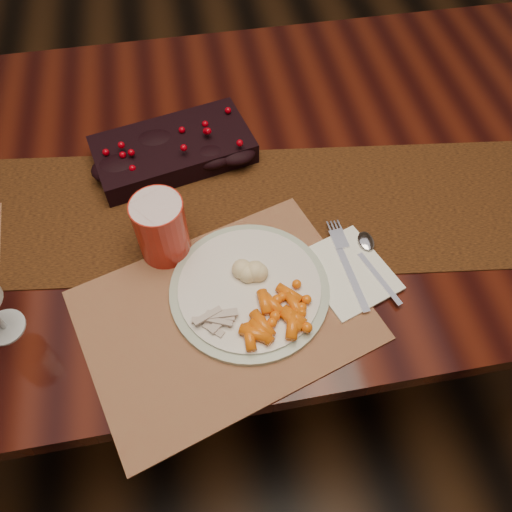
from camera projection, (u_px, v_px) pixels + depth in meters
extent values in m
plane|color=black|center=(247.00, 326.00, 1.67)|extent=(5.00, 5.00, 0.00)
cube|color=black|center=(245.00, 265.00, 1.36)|extent=(1.80, 1.00, 0.75)
cube|color=black|center=(276.00, 209.00, 0.99)|extent=(1.61, 0.52, 0.00)
cube|color=brown|center=(224.00, 315.00, 0.85)|extent=(0.55, 0.47, 0.00)
cylinder|color=white|center=(249.00, 289.00, 0.87)|extent=(0.30, 0.30, 0.02)
cube|color=white|center=(348.00, 272.00, 0.90)|extent=(0.18, 0.20, 0.01)
cylinder|color=#B12317|center=(161.00, 228.00, 0.88)|extent=(0.10, 0.10, 0.13)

